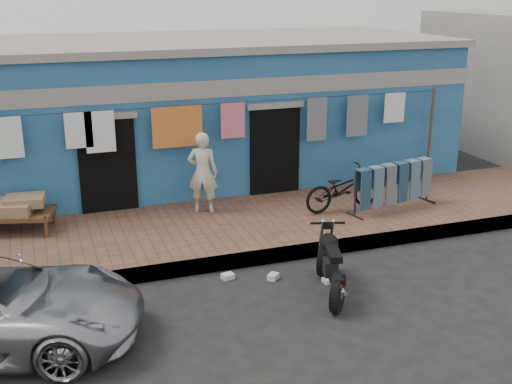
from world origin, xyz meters
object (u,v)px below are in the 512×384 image
Objects in this scene: bicycle at (343,184)px; motorcycle at (331,262)px; charpoy at (4,215)px; jeans_rack at (393,185)px; seated_person at (203,172)px.

bicycle reaches higher than motorcycle.
bicycle is at bearing 76.54° from motorcycle.
charpoy is 7.42m from jeans_rack.
seated_person is 3.79m from jeans_rack.
seated_person is 0.80× the size of charpoy.
jeans_rack reaches higher than charpoy.
motorcycle is (-1.59, -2.77, -0.28)m from bicycle.
motorcycle is 6.04m from charpoy.
seated_person reaches higher than charpoy.
charpoy is (-6.34, 0.96, -0.22)m from bicycle.
jeans_rack is (0.97, -0.28, -0.05)m from bicycle.
charpoy is at bearing 170.33° from jeans_rack.
jeans_rack is at bearing -172.71° from seated_person.
motorcycle is (1.05, -3.58, -0.55)m from seated_person.
charpoy is at bearing 75.73° from bicycle.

